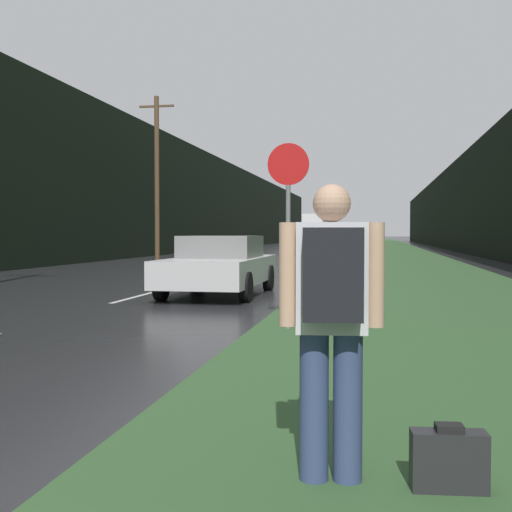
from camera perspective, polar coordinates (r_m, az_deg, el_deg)
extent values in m
cube|color=#33562D|center=(40.96, 12.24, -0.01)|extent=(6.00, 240.00, 0.02)
cube|color=silver|center=(14.87, -10.46, -3.53)|extent=(0.12, 3.00, 0.01)
cube|color=silver|center=(21.52, -3.75, -1.79)|extent=(0.12, 3.00, 0.01)
cube|color=black|center=(53.10, -5.67, 4.91)|extent=(2.00, 140.00, 8.22)
cube|color=black|center=(51.47, 18.66, 4.36)|extent=(2.00, 140.00, 7.25)
cylinder|color=#4C3823|center=(32.82, -8.80, 6.75)|extent=(0.24, 0.24, 8.30)
cube|color=#4C3823|center=(33.32, -8.83, 13.02)|extent=(1.80, 0.10, 0.10)
cylinder|color=slate|center=(9.50, 2.87, -0.16)|extent=(0.07, 0.07, 2.14)
cylinder|color=#B71414|center=(9.55, 2.88, 8.15)|extent=(0.62, 0.02, 0.62)
cylinder|color=navy|center=(3.79, 5.18, -13.28)|extent=(0.17, 0.17, 0.87)
cylinder|color=navy|center=(3.79, 8.15, -13.27)|extent=(0.17, 0.17, 0.87)
cube|color=silver|center=(3.66, 6.72, -1.92)|extent=(0.42, 0.26, 0.63)
sphere|color=tan|center=(3.66, 6.75, 4.68)|extent=(0.22, 0.22, 0.22)
cylinder|color=tan|center=(3.66, 2.82, -1.63)|extent=(0.10, 0.10, 0.59)
cylinder|color=tan|center=(3.68, 10.60, -1.65)|extent=(0.10, 0.10, 0.59)
cube|color=black|center=(3.46, 6.83, -1.63)|extent=(0.34, 0.21, 0.50)
cube|color=#232326|center=(3.85, 16.77, -17.18)|extent=(0.42, 0.19, 0.35)
cube|color=black|center=(3.79, 16.80, -14.41)|extent=(0.16, 0.12, 0.04)
cube|color=#BCBCBC|center=(14.88, -3.30, -1.27)|extent=(1.94, 4.60, 0.59)
cube|color=slate|center=(15.08, -3.09, 0.85)|extent=(1.65, 2.07, 0.50)
cylinder|color=black|center=(13.31, -0.91, -2.78)|extent=(0.20, 0.64, 0.64)
cylinder|color=black|center=(13.80, -8.44, -2.63)|extent=(0.20, 0.64, 0.64)
cylinder|color=black|center=(16.11, 1.11, -1.94)|extent=(0.20, 0.64, 0.64)
cylinder|color=black|center=(16.51, -5.21, -1.85)|extent=(0.20, 0.64, 0.64)
cube|color=gray|center=(79.04, 5.45, 2.16)|extent=(2.22, 2.07, 2.44)
cube|color=silver|center=(75.47, 5.21, 2.48)|extent=(2.33, 5.10, 3.26)
cylinder|color=black|center=(78.95, 4.63, 1.31)|extent=(0.28, 0.90, 0.90)
cylinder|color=black|center=(78.75, 6.23, 1.30)|extent=(0.28, 0.90, 0.90)
cylinder|color=black|center=(74.32, 4.26, 1.27)|extent=(0.28, 0.90, 0.90)
cylinder|color=black|center=(74.11, 5.96, 1.26)|extent=(0.28, 0.90, 0.90)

